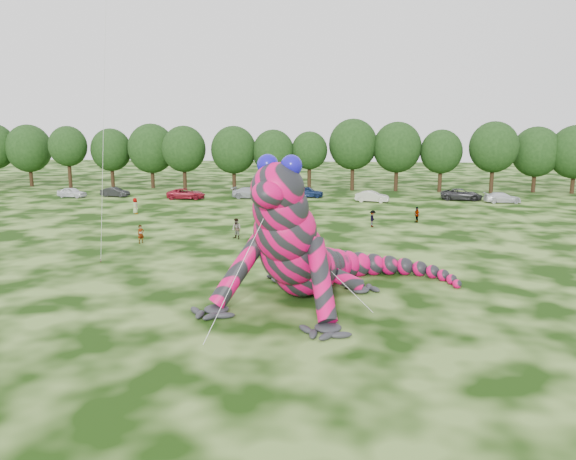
{
  "coord_description": "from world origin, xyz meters",
  "views": [
    {
      "loc": [
        6.24,
        -25.2,
        10.04
      ],
      "look_at": [
        3.11,
        5.87,
        4.0
      ],
      "focal_mm": 35.0,
      "sensor_mm": 36.0,
      "label": 1
    }
  ],
  "objects_px": {
    "inflatable_gecko": "(310,223)",
    "tree_14": "(536,160)",
    "spectator_2": "(373,219)",
    "car_4": "(307,192)",
    "spectator_5": "(300,243)",
    "car_6": "(461,195)",
    "tree_2": "(29,156)",
    "tree_5": "(152,156)",
    "car_7": "(502,198)",
    "tree_6": "(184,158)",
    "car_3": "(251,193)",
    "car_5": "(372,197)",
    "car_0": "(72,192)",
    "tree_12": "(441,161)",
    "tree_9": "(309,161)",
    "tree_15": "(575,159)",
    "tree_13": "(493,157)",
    "spectator_4": "(135,206)",
    "tree_8": "(273,160)",
    "tree_11": "(397,157)",
    "spectator_3": "(417,215)",
    "tree_3": "(69,157)",
    "car_1": "(115,192)",
    "tree_7": "(234,158)",
    "spectator_0": "(141,234)",
    "tree_10": "(353,155)",
    "tree_4": "(111,158)",
    "spectator_1": "(237,229)"
  },
  "relations": [
    {
      "from": "inflatable_gecko",
      "to": "spectator_0",
      "type": "bearing_deg",
      "value": 159.51
    },
    {
      "from": "tree_12",
      "to": "spectator_2",
      "type": "distance_m",
      "value": 31.11
    },
    {
      "from": "car_1",
      "to": "spectator_2",
      "type": "height_order",
      "value": "spectator_2"
    },
    {
      "from": "inflatable_gecko",
      "to": "tree_5",
      "type": "xyz_separation_m",
      "value": [
        -27.43,
        51.57,
        0.67
      ]
    },
    {
      "from": "tree_3",
      "to": "tree_5",
      "type": "distance_m",
      "value": 12.67
    },
    {
      "from": "tree_14",
      "to": "car_3",
      "type": "height_order",
      "value": "tree_14"
    },
    {
      "from": "tree_3",
      "to": "tree_4",
      "type": "xyz_separation_m",
      "value": [
        6.08,
        1.64,
        -0.19
      ]
    },
    {
      "from": "tree_12",
      "to": "car_6",
      "type": "height_order",
      "value": "tree_12"
    },
    {
      "from": "tree_8",
      "to": "car_5",
      "type": "distance_m",
      "value": 18.07
    },
    {
      "from": "spectator_2",
      "to": "car_4",
      "type": "bearing_deg",
      "value": 34.45
    },
    {
      "from": "car_3",
      "to": "spectator_4",
      "type": "distance_m",
      "value": 17.4
    },
    {
      "from": "tree_11",
      "to": "tree_14",
      "type": "relative_size",
      "value": 1.07
    },
    {
      "from": "tree_11",
      "to": "car_7",
      "type": "bearing_deg",
      "value": -42.16
    },
    {
      "from": "tree_7",
      "to": "tree_8",
      "type": "bearing_deg",
      "value": 1.78
    },
    {
      "from": "car_5",
      "to": "car_7",
      "type": "height_order",
      "value": "car_5"
    },
    {
      "from": "tree_7",
      "to": "tree_11",
      "type": "xyz_separation_m",
      "value": [
        23.87,
        1.39,
        0.3
      ]
    },
    {
      "from": "tree_15",
      "to": "car_7",
      "type": "relative_size",
      "value": 2.13
    },
    {
      "from": "spectator_2",
      "to": "spectator_0",
      "type": "relative_size",
      "value": 1.04
    },
    {
      "from": "spectator_0",
      "to": "car_4",
      "type": "bearing_deg",
      "value": 22.6
    },
    {
      "from": "tree_13",
      "to": "car_4",
      "type": "height_order",
      "value": "tree_13"
    },
    {
      "from": "tree_9",
      "to": "tree_15",
      "type": "relative_size",
      "value": 0.9
    },
    {
      "from": "tree_15",
      "to": "car_0",
      "type": "height_order",
      "value": "tree_15"
    },
    {
      "from": "inflatable_gecko",
      "to": "tree_13",
      "type": "bearing_deg",
      "value": 85.01
    },
    {
      "from": "tree_2",
      "to": "car_6",
      "type": "relative_size",
      "value": 1.82
    },
    {
      "from": "spectator_5",
      "to": "car_6",
      "type": "bearing_deg",
      "value": -109.73
    },
    {
      "from": "inflatable_gecko",
      "to": "tree_9",
      "type": "distance_m",
      "value": 50.58
    },
    {
      "from": "tree_8",
      "to": "spectator_2",
      "type": "bearing_deg",
      "value": -64.76
    },
    {
      "from": "spectator_5",
      "to": "tree_2",
      "type": "bearing_deg",
      "value": -32.21
    },
    {
      "from": "spectator_3",
      "to": "tree_3",
      "type": "bearing_deg",
      "value": -138.64
    },
    {
      "from": "car_7",
      "to": "spectator_5",
      "type": "xyz_separation_m",
      "value": [
        -23.17,
        -30.2,
        0.24
      ]
    },
    {
      "from": "inflatable_gecko",
      "to": "spectator_2",
      "type": "xyz_separation_m",
      "value": [
        4.74,
        21.99,
        -3.41
      ]
    },
    {
      "from": "tree_4",
      "to": "tree_10",
      "type": "distance_m",
      "value": 37.04
    },
    {
      "from": "tree_10",
      "to": "tree_3",
      "type": "bearing_deg",
      "value": -177.99
    },
    {
      "from": "tree_11",
      "to": "car_7",
      "type": "distance_m",
      "value": 17.13
    },
    {
      "from": "tree_2",
      "to": "car_0",
      "type": "distance_m",
      "value": 18.08
    },
    {
      "from": "tree_8",
      "to": "car_7",
      "type": "relative_size",
      "value": 1.98
    },
    {
      "from": "tree_2",
      "to": "tree_5",
      "type": "bearing_deg",
      "value": -0.94
    },
    {
      "from": "tree_9",
      "to": "spectator_1",
      "type": "xyz_separation_m",
      "value": [
        -4.07,
        -35.41,
        -3.44
      ]
    },
    {
      "from": "car_6",
      "to": "tree_13",
      "type": "bearing_deg",
      "value": -30.62
    },
    {
      "from": "car_5",
      "to": "spectator_2",
      "type": "bearing_deg",
      "value": -171.68
    },
    {
      "from": "tree_6",
      "to": "tree_11",
      "type": "distance_m",
      "value": 31.38
    },
    {
      "from": "tree_5",
      "to": "spectator_3",
      "type": "distance_m",
      "value": 45.54
    },
    {
      "from": "inflatable_gecko",
      "to": "tree_6",
      "type": "distance_m",
      "value": 54.4
    },
    {
      "from": "car_0",
      "to": "car_6",
      "type": "bearing_deg",
      "value": -76.48
    },
    {
      "from": "tree_8",
      "to": "spectator_4",
      "type": "distance_m",
      "value": 26.2
    },
    {
      "from": "car_4",
      "to": "car_5",
      "type": "relative_size",
      "value": 1.03
    },
    {
      "from": "tree_7",
      "to": "car_6",
      "type": "relative_size",
      "value": 1.79
    },
    {
      "from": "tree_4",
      "to": "tree_6",
      "type": "height_order",
      "value": "tree_6"
    },
    {
      "from": "tree_2",
      "to": "tree_12",
      "type": "height_order",
      "value": "tree_2"
    },
    {
      "from": "inflatable_gecko",
      "to": "tree_14",
      "type": "bearing_deg",
      "value": 80.09
    }
  ]
}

